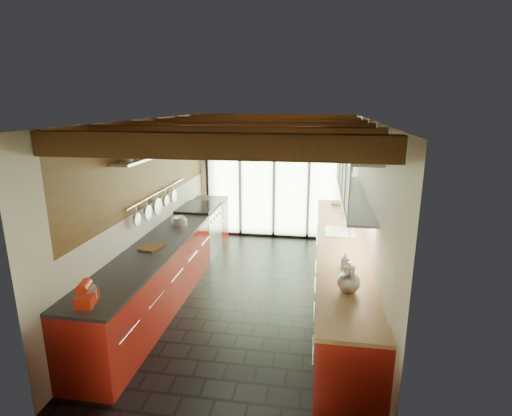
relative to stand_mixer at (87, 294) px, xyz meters
name	(u,v)px	position (x,y,z in m)	size (l,w,h in m)	color
ground	(253,294)	(1.27, 2.24, -1.02)	(5.50, 5.50, 0.00)	black
room_shell	(253,188)	(1.27, 2.24, 0.63)	(5.50, 5.50, 5.50)	silver
ceiling_beams	(257,128)	(1.27, 2.62, 1.44)	(3.14, 5.06, 4.90)	#593316
glass_door	(274,161)	(1.27, 4.94, 0.64)	(2.95, 0.10, 2.90)	#C6EAAD
left_counter	(172,260)	(-0.01, 2.24, -0.56)	(0.68, 5.00, 0.92)	#A11C13
range_stove	(199,231)	(-0.01, 3.69, -0.55)	(0.66, 0.90, 0.97)	silver
right_counter	(339,271)	(2.54, 2.24, -0.56)	(0.68, 5.00, 0.92)	#A11C13
sink_assembly	(341,230)	(2.56, 2.64, -0.06)	(0.45, 0.52, 0.43)	silver
upper_cabinets_right	(355,173)	(2.70, 2.54, 0.83)	(0.34, 3.00, 3.00)	silver
left_wall_fixtures	(159,170)	(-0.20, 2.43, 0.83)	(0.28, 2.60, 0.96)	silver
stand_mixer	(87,294)	(0.00, 0.00, 0.00)	(0.22, 0.30, 0.25)	red
pot_large	(179,221)	(0.00, 2.62, -0.03)	(0.21, 0.21, 0.14)	silver
pot_small	(179,222)	(0.00, 2.63, -0.05)	(0.26, 0.26, 0.10)	silver
cutting_board	(152,247)	(0.00, 1.56, -0.08)	(0.23, 0.33, 0.03)	brown
kettle	(349,281)	(2.54, 0.66, 0.02)	(0.26, 0.31, 0.28)	silver
paper_towel	(349,279)	(2.54, 0.68, 0.04)	(0.13, 0.13, 0.32)	white
soap_bottle	(345,260)	(2.54, 1.28, 0.00)	(0.09, 0.10, 0.21)	silver
bowl	(336,203)	(2.54, 4.36, -0.07)	(0.20, 0.20, 0.05)	silver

